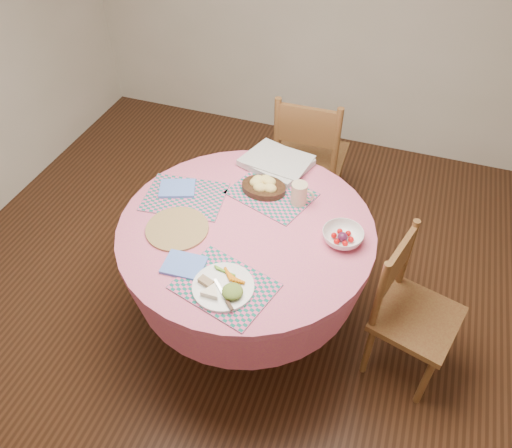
# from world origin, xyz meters

# --- Properties ---
(ground) EXTENTS (4.00, 4.00, 0.00)m
(ground) POSITION_xyz_m (0.00, 0.00, 0.00)
(ground) COLOR #331C0F
(ground) RESTS_ON ground
(room_envelope) EXTENTS (4.01, 4.01, 2.71)m
(room_envelope) POSITION_xyz_m (0.00, 0.00, 1.71)
(room_envelope) COLOR silver
(room_envelope) RESTS_ON ground
(dining_table) EXTENTS (1.24, 1.24, 0.75)m
(dining_table) POSITION_xyz_m (0.00, 0.00, 0.56)
(dining_table) COLOR #D76475
(dining_table) RESTS_ON ground
(chair_right) EXTENTS (0.46, 0.48, 0.84)m
(chair_right) POSITION_xyz_m (0.83, 0.02, 0.44)
(chair_right) COLOR brown
(chair_right) RESTS_ON ground
(chair_back) EXTENTS (0.45, 0.43, 0.96)m
(chair_back) POSITION_xyz_m (0.07, 0.99, 0.50)
(chair_back) COLOR brown
(chair_back) RESTS_ON ground
(placemat_front) EXTENTS (0.47, 0.40, 0.01)m
(placemat_front) POSITION_xyz_m (0.04, -0.38, 0.75)
(placemat_front) COLOR #116154
(placemat_front) RESTS_ON dining_table
(placemat_left) EXTENTS (0.43, 0.35, 0.01)m
(placemat_left) POSITION_xyz_m (-0.37, 0.10, 0.75)
(placemat_left) COLOR #116154
(placemat_left) RESTS_ON dining_table
(placemat_back) EXTENTS (0.48, 0.41, 0.01)m
(placemat_back) POSITION_xyz_m (0.04, 0.27, 0.75)
(placemat_back) COLOR #116154
(placemat_back) RESTS_ON dining_table
(wicker_trivet) EXTENTS (0.30, 0.30, 0.01)m
(wicker_trivet) POSITION_xyz_m (-0.30, -0.13, 0.76)
(wicker_trivet) COLOR olive
(wicker_trivet) RESTS_ON dining_table
(napkin_near) EXTENTS (0.19, 0.15, 0.01)m
(napkin_near) POSITION_xyz_m (-0.17, -0.33, 0.76)
(napkin_near) COLOR #557BDB
(napkin_near) RESTS_ON dining_table
(napkin_far) EXTENTS (0.22, 0.19, 0.01)m
(napkin_far) POSITION_xyz_m (-0.43, 0.13, 0.76)
(napkin_far) COLOR #557BDB
(napkin_far) RESTS_ON placemat_left
(dinner_plate) EXTENTS (0.26, 0.26, 0.05)m
(dinner_plate) POSITION_xyz_m (0.05, -0.40, 0.77)
(dinner_plate) COLOR white
(dinner_plate) RESTS_ON placemat_front
(bread_bowl) EXTENTS (0.23, 0.23, 0.08)m
(bread_bowl) POSITION_xyz_m (-0.01, 0.27, 0.79)
(bread_bowl) COLOR black
(bread_bowl) RESTS_ON placemat_back
(latte_mug) EXTENTS (0.12, 0.08, 0.12)m
(latte_mug) POSITION_xyz_m (0.19, 0.24, 0.81)
(latte_mug) COLOR #CAB38B
(latte_mug) RESTS_ON placemat_back
(fruit_bowl) EXTENTS (0.22, 0.22, 0.06)m
(fruit_bowl) POSITION_xyz_m (0.45, 0.05, 0.78)
(fruit_bowl) COLOR white
(fruit_bowl) RESTS_ON dining_table
(newspaper_stack) EXTENTS (0.41, 0.36, 0.04)m
(newspaper_stack) POSITION_xyz_m (-0.01, 0.50, 0.78)
(newspaper_stack) COLOR silver
(newspaper_stack) RESTS_ON dining_table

